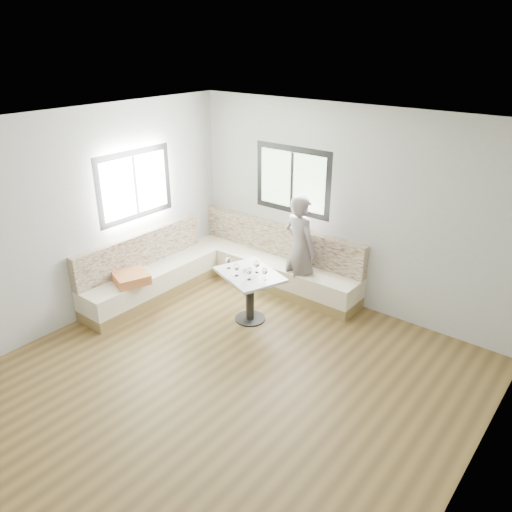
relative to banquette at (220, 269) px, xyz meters
The scene contains 10 objects.
room 2.41m from the banquette, 45.54° to the right, with size 5.01×5.01×2.81m.
banquette is the anchor object (origin of this frame).
table 1.03m from the banquette, 23.62° to the right, with size 1.03×0.92×0.70m.
person 1.30m from the banquette, 25.82° to the left, with size 0.58×0.38×1.59m, color slate.
olive_ramekin 0.99m from the banquette, 22.41° to the right, with size 0.11×0.11×0.04m.
wine_glass_a 0.90m from the banquette, 37.35° to the right, with size 0.08×0.08×0.17m.
wine_glass_b 1.12m from the banquette, 34.17° to the right, with size 0.08×0.08×0.17m.
wine_glass_c 1.27m from the banquette, 28.01° to the right, with size 0.08×0.08×0.17m.
wine_glass_d 1.14m from the banquette, 18.32° to the right, with size 0.08×0.08×0.17m.
wine_glass_e 1.35m from the banquette, 19.60° to the right, with size 0.08×0.08×0.17m.
Camera 1 is at (3.08, -3.37, 3.60)m, focal length 35.00 mm.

